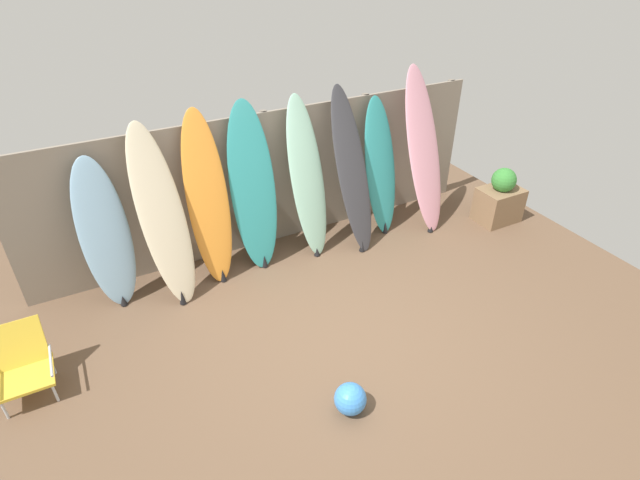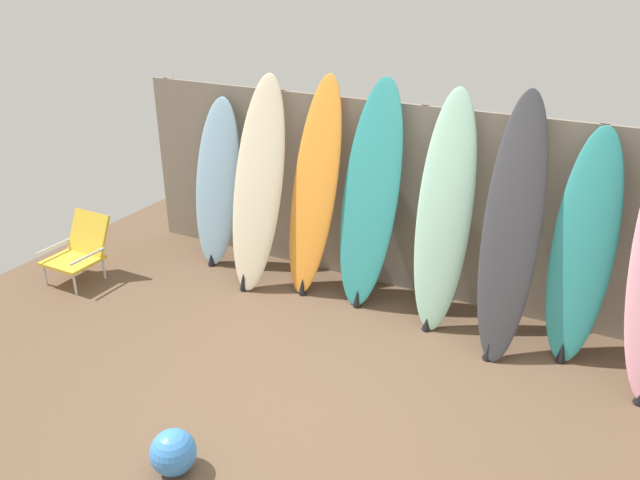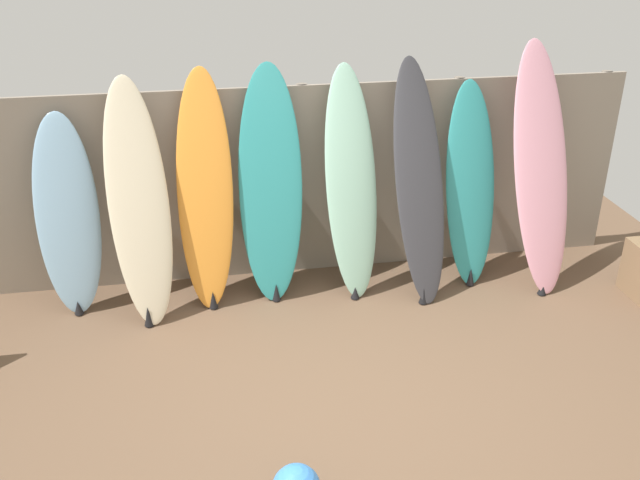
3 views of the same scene
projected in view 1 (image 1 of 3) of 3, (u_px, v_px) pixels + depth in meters
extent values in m
plane|color=brown|center=(344.00, 327.00, 5.42)|extent=(7.68, 7.68, 0.00)
cube|color=gray|center=(269.00, 180.00, 6.41)|extent=(6.08, 0.04, 1.80)
cylinder|color=slate|center=(18.00, 235.00, 5.32)|extent=(0.10, 0.10, 1.80)
cylinder|color=slate|center=(154.00, 204.00, 5.88)|extent=(0.10, 0.10, 1.80)
cylinder|color=slate|center=(267.00, 179.00, 6.44)|extent=(0.10, 0.10, 1.80)
cylinder|color=slate|center=(362.00, 158.00, 7.00)|extent=(0.10, 0.10, 1.80)
cylinder|color=slate|center=(443.00, 140.00, 7.56)|extent=(0.10, 0.10, 1.80)
ellipsoid|color=#8CB7D6|center=(105.00, 234.00, 5.41)|extent=(0.53, 0.47, 1.71)
cone|color=black|center=(123.00, 300.00, 5.69)|extent=(0.08, 0.08, 0.12)
ellipsoid|color=beige|center=(162.00, 216.00, 5.45)|extent=(0.60, 0.84, 1.99)
cone|color=black|center=(182.00, 297.00, 5.70)|extent=(0.08, 0.08, 0.17)
ellipsoid|color=orange|center=(207.00, 199.00, 5.74)|extent=(0.54, 0.64, 2.03)
cone|color=black|center=(223.00, 275.00, 6.06)|extent=(0.08, 0.08, 0.16)
ellipsoid|color=teal|center=(253.00, 188.00, 5.96)|extent=(0.60, 0.58, 2.05)
cone|color=black|center=(265.00, 261.00, 6.30)|extent=(0.08, 0.08, 0.16)
ellipsoid|color=#9ED6BC|center=(307.00, 178.00, 6.20)|extent=(0.53, 0.65, 2.02)
cone|color=black|center=(317.00, 252.00, 6.53)|extent=(0.08, 0.08, 0.11)
ellipsoid|color=#38383D|center=(352.00, 171.00, 6.33)|extent=(0.54, 0.82, 2.06)
cone|color=black|center=(362.00, 246.00, 6.61)|extent=(0.08, 0.08, 0.14)
ellipsoid|color=teal|center=(380.00, 167.00, 6.70)|extent=(0.49, 0.54, 1.84)
cone|color=black|center=(385.00, 227.00, 6.99)|extent=(0.08, 0.08, 0.16)
ellipsoid|color=pink|center=(424.00, 151.00, 6.72)|extent=(0.63, 0.87, 2.18)
cone|color=black|center=(431.00, 228.00, 7.02)|extent=(0.08, 0.08, 0.11)
cylinder|color=silver|center=(4.00, 410.00, 4.38)|extent=(0.02, 0.02, 0.22)
cylinder|color=silver|center=(55.00, 393.00, 4.54)|extent=(0.02, 0.02, 0.22)
cylinder|color=silver|center=(5.00, 381.00, 4.66)|extent=(0.02, 0.02, 0.22)
cylinder|color=silver|center=(52.00, 365.00, 4.82)|extent=(0.02, 0.02, 0.22)
cube|color=gold|center=(25.00, 377.00, 4.53)|extent=(0.48, 0.44, 0.03)
cube|color=gold|center=(18.00, 345.00, 4.60)|extent=(0.46, 0.22, 0.42)
cylinder|color=silver|center=(51.00, 360.00, 4.57)|extent=(0.02, 0.44, 0.02)
cube|color=#846647|center=(498.00, 205.00, 7.20)|extent=(0.60, 0.44, 0.50)
sphere|color=#3A8938|center=(504.00, 180.00, 6.99)|extent=(0.34, 0.34, 0.34)
sphere|color=#3F8CE5|center=(350.00, 399.00, 4.44)|extent=(0.29, 0.29, 0.29)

